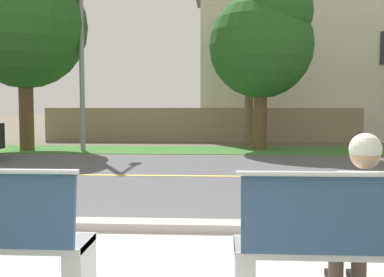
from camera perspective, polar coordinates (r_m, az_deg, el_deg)
The scene contains 12 objects.
ground_plane at distance 10.91m, azimuth 1.16°, elevation -3.58°, with size 140.00×140.00×0.00m, color #665B4C.
curb_edge at distance 5.36m, azimuth -1.24°, elevation -10.94°, with size 44.00×0.30×0.11m, color #ADA89E.
street_asphalt at distance 9.43m, azimuth 0.81°, elevation -4.75°, with size 52.00×8.00×0.01m, color #515156.
road_centre_line at distance 9.43m, azimuth 0.81°, elevation -4.72°, with size 48.00×0.14×0.01m, color #E0CC4C.
far_verge_grass at distance 15.04m, azimuth 1.78°, elevation -1.47°, with size 48.00×2.80×0.02m, color #38702D.
bench_right at distance 3.47m, azimuth 20.43°, elevation -12.73°, with size 1.76×0.48×1.01m.
seated_person_white at distance 3.58m, azimuth 20.29°, elevation -8.51°, with size 0.52×0.68×1.25m.
streetlamp at distance 15.66m, azimuth -13.54°, elevation 13.80°, with size 0.24×2.10×7.25m.
shade_tree_far_left at distance 16.25m, azimuth -20.02°, elevation 14.23°, with size 4.10×4.10×6.76m.
shade_tree_left at distance 15.50m, azimuth 9.10°, elevation 12.34°, with size 3.46×3.46×5.71m.
garden_wall at distance 18.69m, azimuth 1.15°, elevation 1.72°, with size 13.00×0.36×1.40m, color gray.
house_across_street at distance 22.45m, azimuth 15.30°, elevation 9.81°, with size 11.47×6.91×7.45m.
Camera 1 is at (0.42, -2.81, 1.43)m, focal length 42.49 mm.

